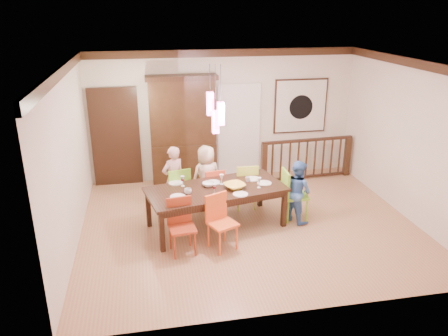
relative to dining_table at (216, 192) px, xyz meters
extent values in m
plane|color=#AA7452|center=(0.60, -0.04, -0.68)|extent=(6.00, 6.00, 0.00)
plane|color=white|center=(0.60, -0.04, 2.22)|extent=(6.00, 6.00, 0.00)
plane|color=beige|center=(0.60, 2.46, 0.77)|extent=(6.00, 0.00, 6.00)
plane|color=beige|center=(-2.40, -0.04, 0.77)|extent=(0.00, 5.00, 5.00)
plane|color=beige|center=(3.60, -0.04, 0.77)|extent=(0.00, 5.00, 5.00)
cube|color=black|center=(-1.80, 2.41, 0.37)|extent=(1.04, 0.07, 2.24)
cube|color=silver|center=(0.95, 2.43, 0.37)|extent=(0.97, 0.05, 2.22)
cube|color=black|center=(2.40, 2.43, 0.92)|extent=(1.25, 0.04, 1.25)
cube|color=silver|center=(2.40, 2.41, 0.92)|extent=(1.18, 0.02, 1.18)
cylinder|color=black|center=(2.40, 2.39, 0.90)|extent=(0.56, 0.01, 0.56)
cube|color=#FB4B8E|center=(-0.08, 0.05, 1.57)|extent=(0.11, 0.11, 0.38)
cylinder|color=black|center=(-0.08, 0.05, 1.99)|extent=(0.01, 0.01, 0.46)
cube|color=#FB4B8E|center=(0.08, -0.05, 1.42)|extent=(0.11, 0.11, 0.38)
cylinder|color=black|center=(0.08, -0.05, 1.92)|extent=(0.01, 0.01, 0.61)
cube|color=#FB4B8E|center=(0.00, 0.00, 1.27)|extent=(0.11, 0.11, 0.38)
cylinder|color=black|center=(0.00, 0.00, 1.84)|extent=(0.01, 0.01, 0.76)
cube|color=black|center=(0.00, 0.00, 0.05)|extent=(2.59, 1.57, 0.05)
cube|color=black|center=(-1.13, 0.47, -0.33)|extent=(0.09, 0.09, 0.70)
cube|color=black|center=(1.13, 0.47, -0.33)|extent=(0.09, 0.09, 0.70)
cube|color=black|center=(-1.13, -0.47, -0.33)|extent=(0.09, 0.09, 0.70)
cube|color=black|center=(1.13, -0.47, -0.33)|extent=(0.09, 0.09, 0.70)
cube|color=black|center=(0.00, 0.49, -0.03)|extent=(2.17, 0.49, 0.10)
cube|color=black|center=(0.00, -0.49, -0.03)|extent=(2.17, 0.49, 0.10)
cube|color=#77CB30|center=(-0.64, 0.69, -0.22)|extent=(0.51, 0.51, 0.04)
cube|color=#77CB30|center=(-0.64, 0.69, 0.03)|extent=(0.42, 0.13, 0.47)
cylinder|color=#77CB30|center=(-0.81, 0.52, -0.45)|extent=(0.04, 0.04, 0.45)
cylinder|color=#77CB30|center=(-0.46, 0.52, -0.45)|extent=(0.04, 0.04, 0.45)
cylinder|color=#77CB30|center=(-0.81, 0.86, -0.45)|extent=(0.04, 0.04, 0.45)
cylinder|color=#77CB30|center=(-0.46, 0.86, -0.45)|extent=(0.04, 0.04, 0.45)
cube|color=#DC4C28|center=(0.06, 0.75, -0.27)|extent=(0.42, 0.42, 0.04)
cube|color=#DC4C28|center=(0.06, 0.75, -0.04)|extent=(0.39, 0.08, 0.42)
cylinder|color=#DC4C28|center=(-0.09, 0.59, -0.48)|extent=(0.03, 0.03, 0.40)
cylinder|color=#DC4C28|center=(0.22, 0.59, -0.48)|extent=(0.03, 0.03, 0.40)
cylinder|color=#DC4C28|center=(-0.09, 0.91, -0.48)|extent=(0.03, 0.03, 0.40)
cylinder|color=#DC4C28|center=(0.22, 0.91, -0.48)|extent=(0.03, 0.03, 0.40)
cube|color=#B3C73A|center=(0.69, 0.68, -0.23)|extent=(0.42, 0.42, 0.04)
cube|color=#B3C73A|center=(0.69, 0.68, 0.02)|extent=(0.42, 0.04, 0.46)
cylinder|color=#B3C73A|center=(0.52, 0.51, -0.46)|extent=(0.04, 0.04, 0.44)
cylinder|color=#B3C73A|center=(0.86, 0.51, -0.46)|extent=(0.04, 0.04, 0.44)
cylinder|color=#B3C73A|center=(0.52, 0.85, -0.46)|extent=(0.04, 0.04, 0.44)
cylinder|color=#B3C73A|center=(0.86, 0.85, -0.46)|extent=(0.04, 0.04, 0.44)
cube|color=#9E3418|center=(-0.68, -0.79, -0.24)|extent=(0.46, 0.46, 0.04)
cube|color=#9E3418|center=(-0.68, -0.79, 0.00)|extent=(0.41, 0.09, 0.45)
cylinder|color=#9E3418|center=(-0.85, -0.96, -0.46)|extent=(0.04, 0.04, 0.43)
cylinder|color=#9E3418|center=(-0.52, -0.96, -0.46)|extent=(0.04, 0.04, 0.43)
cylinder|color=#9E3418|center=(-0.85, -0.63, -0.46)|extent=(0.04, 0.04, 0.43)
cylinder|color=#9E3418|center=(-0.52, -0.63, -0.46)|extent=(0.04, 0.04, 0.43)
cube|color=orange|center=(-0.03, -0.77, -0.23)|extent=(0.55, 0.55, 0.04)
cube|color=orange|center=(-0.03, -0.77, 0.01)|extent=(0.39, 0.20, 0.45)
cylinder|color=orange|center=(-0.19, -0.94, -0.46)|extent=(0.04, 0.04, 0.43)
cylinder|color=orange|center=(0.14, -0.94, -0.46)|extent=(0.04, 0.04, 0.43)
cylinder|color=orange|center=(-0.19, -0.61, -0.46)|extent=(0.04, 0.04, 0.43)
cylinder|color=orange|center=(0.14, -0.61, -0.46)|extent=(0.04, 0.04, 0.43)
cube|color=#7FC830|center=(1.49, 0.02, -0.21)|extent=(0.45, 0.45, 0.04)
cube|color=#7FC830|center=(1.49, 0.02, 0.06)|extent=(0.06, 0.44, 0.48)
cylinder|color=#7FC830|center=(1.31, -0.15, -0.45)|extent=(0.04, 0.04, 0.46)
cylinder|color=#7FC830|center=(1.67, -0.15, -0.45)|extent=(0.04, 0.04, 0.46)
cylinder|color=#7FC830|center=(1.31, 0.20, -0.45)|extent=(0.04, 0.04, 0.46)
cylinder|color=#7FC830|center=(1.67, 0.20, -0.45)|extent=(0.04, 0.04, 0.46)
cube|color=black|center=(-0.34, 2.24, -0.22)|extent=(1.42, 0.44, 0.91)
cube|color=black|center=(-0.34, 2.26, 0.95)|extent=(1.42, 0.40, 1.42)
cube|color=black|center=(-0.34, 2.45, 0.95)|extent=(1.22, 0.02, 1.22)
cube|color=black|center=(-0.34, 2.26, 1.68)|extent=(1.52, 0.44, 0.10)
cube|color=black|center=(1.40, 1.91, -0.22)|extent=(0.13, 0.13, 0.92)
cube|color=black|center=(3.46, 1.91, -0.22)|extent=(0.13, 0.13, 0.92)
cube|color=black|center=(2.43, 1.91, 0.25)|extent=(2.18, 0.21, 0.06)
cube|color=black|center=(2.43, 1.91, -0.63)|extent=(2.06, 0.18, 0.05)
imported|color=#FBBFC2|center=(-0.69, 0.82, -0.03)|extent=(0.57, 0.50, 1.30)
imported|color=beige|center=(-0.05, 0.84, -0.04)|extent=(0.71, 0.57, 1.27)
imported|color=#4577C3|center=(1.50, -0.04, -0.09)|extent=(0.64, 0.70, 1.17)
imported|color=yellow|center=(0.32, -0.07, 0.12)|extent=(0.46, 0.46, 0.09)
imported|color=white|center=(-0.12, 0.11, 0.11)|extent=(0.28, 0.28, 0.07)
imported|color=silver|center=(-0.51, -0.16, 0.12)|extent=(0.14, 0.14, 0.10)
imported|color=silver|center=(0.62, 0.20, 0.11)|extent=(0.12, 0.12, 0.08)
cylinder|color=white|center=(-0.68, 0.35, 0.08)|extent=(0.26, 0.26, 0.01)
cylinder|color=white|center=(-0.01, 0.25, 0.08)|extent=(0.26, 0.26, 0.01)
cylinder|color=white|center=(0.75, 0.29, 0.08)|extent=(0.26, 0.26, 0.01)
cylinder|color=white|center=(-0.70, -0.26, 0.08)|extent=(0.26, 0.26, 0.01)
cylinder|color=white|center=(0.36, -0.36, 0.08)|extent=(0.26, 0.26, 0.01)
cylinder|color=white|center=(0.90, 0.05, 0.08)|extent=(0.26, 0.26, 0.01)
cube|color=#D83359|center=(-0.04, -0.39, 0.08)|extent=(0.18, 0.14, 0.01)
camera|label=1|loc=(-1.18, -6.99, 3.09)|focal=35.00mm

